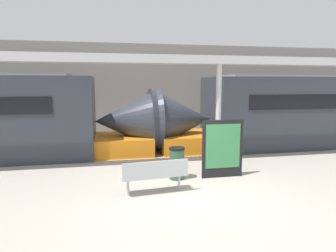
{
  "coord_description": "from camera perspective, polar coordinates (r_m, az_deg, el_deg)",
  "views": [
    {
      "loc": [
        -2.05,
        -6.87,
        2.84
      ],
      "look_at": [
        -0.05,
        2.99,
        1.4
      ],
      "focal_mm": 32.0,
      "sensor_mm": 36.0,
      "label": 1
    }
  ],
  "objects": [
    {
      "name": "trash_bin",
      "position": [
        8.98,
        1.7,
        -7.09
      ],
      "size": [
        0.47,
        0.47,
        0.95
      ],
      "color": "#2D5138",
      "rests_on": "ground_plane"
    },
    {
      "name": "canopy_beam",
      "position": [
        10.75,
        9.78,
        12.24
      ],
      "size": [
        28.0,
        0.6,
        0.28
      ],
      "primitive_type": "cube",
      "color": "#B7B7BC",
      "rests_on": "support_column_near"
    },
    {
      "name": "train_left",
      "position": [
        16.08,
        28.34,
        2.44
      ],
      "size": [
        16.94,
        2.93,
        3.2
      ],
      "color": "#2D333D",
      "rests_on": "ground_plane"
    },
    {
      "name": "support_column_near",
      "position": [
        10.77,
        9.54,
        2.2
      ],
      "size": [
        0.19,
        0.19,
        3.49
      ],
      "primitive_type": "cylinder",
      "color": "silver",
      "rests_on": "ground_plane"
    },
    {
      "name": "ground_plane",
      "position": [
        7.71,
        4.94,
        -13.5
      ],
      "size": [
        60.0,
        60.0,
        0.0
      ],
      "primitive_type": "plane",
      "color": "#A8A093"
    },
    {
      "name": "poster_board",
      "position": [
        9.19,
        10.35,
        -4.24
      ],
      "size": [
        1.27,
        0.07,
        1.76
      ],
      "color": "black",
      "rests_on": "ground_plane"
    },
    {
      "name": "bench_near",
      "position": [
        7.81,
        -2.5,
        -9.03
      ],
      "size": [
        1.76,
        0.62,
        0.89
      ],
      "rotation": [
        0.0,
        0.0,
        0.11
      ],
      "color": "#ADB2B7",
      "rests_on": "ground_plane"
    },
    {
      "name": "station_wall",
      "position": [
        17.01,
        -4.57,
        6.97
      ],
      "size": [
        56.0,
        0.2,
        5.0
      ],
      "primitive_type": "cube",
      "color": "gray",
      "rests_on": "ground_plane"
    }
  ]
}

